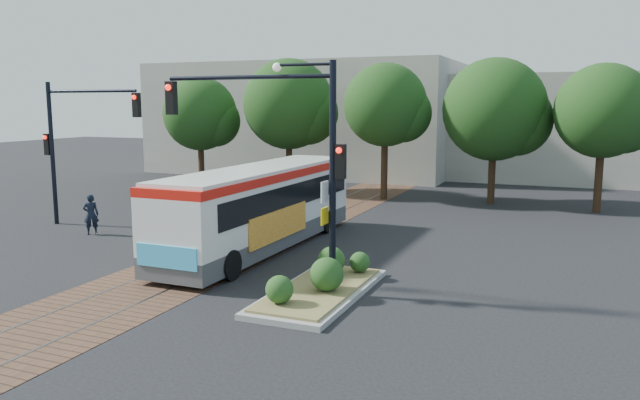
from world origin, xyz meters
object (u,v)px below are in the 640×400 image
Objects in this scene: city_bus at (262,203)px; parked_car at (208,187)px; traffic_island at (321,282)px; signal_pole_left at (72,134)px; officer at (91,214)px; signal_pole_main at (290,139)px.

parked_car is at bearing 131.71° from city_bus.
traffic_island is 0.87× the size of signal_pole_left.
parked_car is (-12.30, 13.70, 0.27)m from traffic_island.
traffic_island is 11.96m from officer.
signal_pole_left is at bearing 159.64° from traffic_island.
signal_pole_left is 1.46× the size of parked_car.
parked_car is at bearing 84.24° from signal_pole_left.
city_bus is 6.83× the size of officer.
signal_pole_left is (-12.23, 4.80, -0.29)m from signal_pole_main.
traffic_island is at bearing -45.68° from city_bus.
officer is at bearing 160.58° from signal_pole_main.
signal_pole_left is at bearing 155.08° from parked_car.
traffic_island is 3.95m from signal_pole_main.
parked_car is at bearing -125.71° from officer.
city_bus is 2.10× the size of traffic_island.
parked_car is (0.89, 8.80, -3.27)m from signal_pole_left.
officer is (1.84, -1.14, -3.06)m from signal_pole_left.
signal_pole_main reaches higher than traffic_island.
officer is (-10.39, 3.66, -3.36)m from signal_pole_main.
signal_pole_left is 3.75× the size of officer.
signal_pole_left is (-13.19, 4.89, 3.54)m from traffic_island.
signal_pole_left is (-9.19, 0.72, 2.24)m from city_bus.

